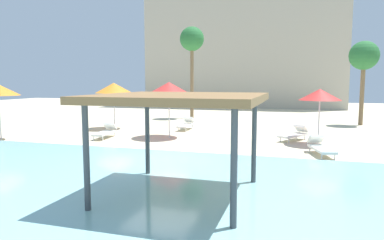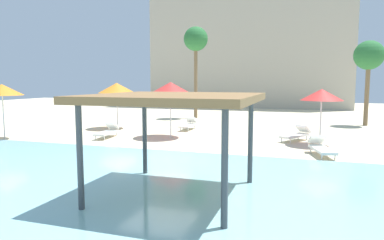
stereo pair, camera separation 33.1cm
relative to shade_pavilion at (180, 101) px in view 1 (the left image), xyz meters
name	(u,v)px [view 1 (the left image)]	position (x,y,z in m)	size (l,w,h in m)	color
ground_plane	(161,159)	(-2.05, 3.76, -2.43)	(80.00, 80.00, 0.00)	beige
lagoon_water	(77,207)	(-2.05, -1.49, -2.41)	(44.00, 13.50, 0.04)	#8CC6CC
shade_pavilion	(180,101)	(0.00, 0.00, 0.00)	(3.99, 3.99, 2.60)	#42474C
beach_umbrella_orange_0	(114,88)	(-8.07, 11.05, 0.09)	(2.29, 2.29, 2.83)	silver
beach_umbrella_red_1	(320,95)	(3.78, 8.87, -0.11)	(1.91, 1.91, 2.58)	silver
beach_umbrella_red_2	(169,88)	(-3.60, 8.82, 0.13)	(2.39, 2.39, 2.89)	silver
lounge_chair_0	(186,124)	(-3.65, 11.88, -2.09)	(0.65, 1.91, 0.74)	white
lounge_chair_1	(106,131)	(-6.71, 7.69, -2.09)	(0.80, 1.95, 0.74)	white
lounge_chair_2	(295,134)	(2.72, 9.65, -2.09)	(1.49, 1.93, 0.74)	white
lounge_chair_3	(320,147)	(3.73, 6.38, -2.09)	(1.08, 1.99, 0.74)	white
palm_tree_1	(192,42)	(-5.29, 18.51, 3.62)	(1.90, 1.90, 7.20)	brown
palm_tree_2	(364,57)	(6.91, 17.37, 2.08)	(1.90, 1.90, 5.57)	brown
hotel_block_0	(245,40)	(-3.39, 34.56, 5.45)	(22.32, 9.06, 15.76)	#B2A893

